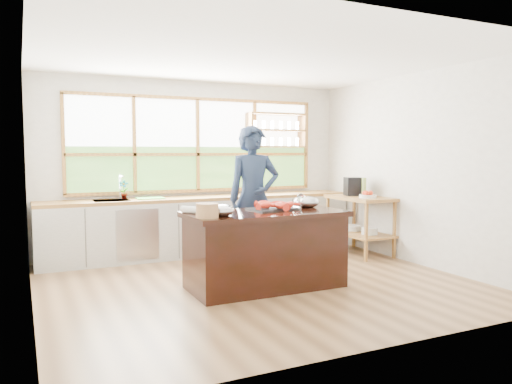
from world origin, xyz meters
TOP-DOWN VIEW (x-y plane):
  - ground_plane at (0.00, 0.00)m, footprint 5.00×5.00m
  - room_shell at (0.02, 0.51)m, footprint 5.02×4.52m
  - back_counter at (-0.02, 1.94)m, footprint 4.90×0.63m
  - right_shelf_unit at (2.19, 0.89)m, footprint 0.62×1.10m
  - island at (0.00, -0.20)m, footprint 1.85×0.90m
  - cook at (0.24, 0.63)m, footprint 0.76×0.55m
  - potted_plant at (-1.21, 2.00)m, footprint 0.17×0.14m
  - cutting_board at (-0.84, 1.94)m, footprint 0.42×0.32m
  - espresso_machine at (2.19, 1.07)m, footprint 0.33×0.34m
  - wine_bottle at (2.24, 0.87)m, footprint 0.08×0.08m
  - fruit_bowl at (2.14, 0.65)m, footprint 0.26×0.26m
  - slate_board at (0.17, -0.07)m, footprint 0.59×0.46m
  - lobster_pile at (0.19, -0.10)m, footprint 0.52×0.48m
  - mixing_bowl_left at (-0.60, -0.35)m, footprint 0.28×0.28m
  - mixing_bowl_right at (0.66, -0.03)m, footprint 0.32×0.32m
  - wine_glass at (0.32, -0.46)m, footprint 0.08×0.08m
  - wicker_basket at (-0.80, -0.44)m, footprint 0.24×0.24m
  - parchment_roll at (-0.83, -0.02)m, footprint 0.23×0.30m

SIDE VIEW (x-z plane):
  - ground_plane at x=0.00m, z-range 0.00..0.00m
  - island at x=0.00m, z-range 0.00..0.90m
  - back_counter at x=-0.02m, z-range 0.00..0.90m
  - right_shelf_unit at x=2.19m, z-range 0.15..1.05m
  - cutting_board at x=-0.84m, z-range 0.90..0.91m
  - slate_board at x=0.17m, z-range 0.90..0.92m
  - parchment_roll at x=-0.83m, z-range 0.90..0.98m
  - fruit_bowl at x=2.14m, z-range 0.89..1.00m
  - lobster_pile at x=0.19m, z-range 0.92..1.00m
  - mixing_bowl_left at x=-0.60m, z-range 0.89..1.02m
  - mixing_bowl_right at x=0.66m, z-range 0.89..1.04m
  - cook at x=0.24m, z-range 0.00..1.94m
  - wicker_basket at x=-0.80m, z-range 0.90..1.05m
  - potted_plant at x=-1.21m, z-range 0.90..1.19m
  - espresso_machine at x=2.19m, z-range 0.90..1.19m
  - wine_bottle at x=2.24m, z-range 0.90..1.19m
  - wine_glass at x=0.32m, z-range 0.95..1.17m
  - room_shell at x=0.02m, z-range 0.40..3.11m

